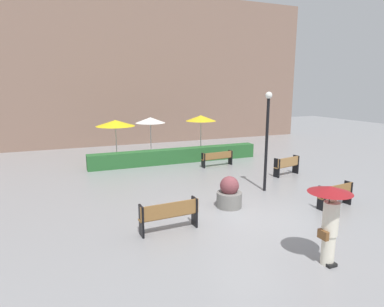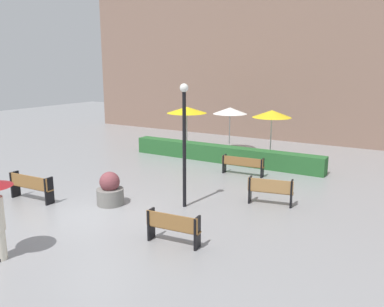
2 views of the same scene
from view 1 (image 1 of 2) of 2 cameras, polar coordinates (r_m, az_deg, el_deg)
name	(u,v)px [view 1 (image 1 of 2)]	position (r m, az deg, el deg)	size (l,w,h in m)	color
ground_plane	(249,215)	(11.43, 10.00, -10.64)	(60.00, 60.00, 0.00)	gray
bench_near_left	(169,214)	(9.92, -3.99, -10.53)	(1.85, 0.46, 0.94)	olive
bench_back_row	(217,158)	(17.91, 4.48, -0.72)	(1.87, 0.49, 0.81)	olive
bench_far_right	(287,165)	(16.66, 16.34, -1.89)	(1.55, 0.64, 0.92)	#9E7242
bench_near_right	(336,194)	(12.90, 23.93, -6.48)	(1.52, 0.47, 0.87)	olive
pedestrian_with_umbrella	(330,213)	(8.54, 23.01, -9.58)	(1.03, 1.03, 2.01)	silver
planter_pot	(229,194)	(11.92, 6.55, -7.05)	(0.92, 0.92, 1.15)	slate
lamp_post	(267,132)	(13.59, 13.03, 3.74)	(0.28, 0.28, 4.11)	black
patio_umbrella_yellow	(115,123)	(19.36, -13.29, 5.19)	(2.24, 2.24, 2.42)	silver
patio_umbrella_white	(150,120)	(20.59, -7.32, 5.81)	(1.87, 1.87, 2.43)	silver
patio_umbrella_yellow_far	(201,118)	(20.24, 1.57, 6.20)	(1.88, 1.88, 2.57)	silver
hedge_strip	(177,156)	(18.75, -2.73, -0.38)	(9.91, 0.70, 0.81)	#28602D
building_facade	(138,70)	(25.60, -9.40, 14.24)	(28.00, 1.20, 11.09)	#846656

